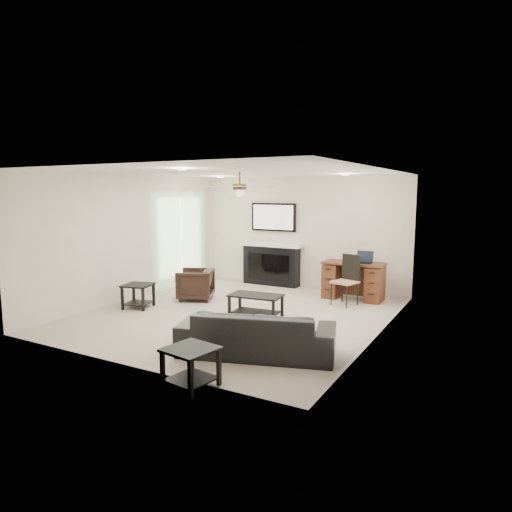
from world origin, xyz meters
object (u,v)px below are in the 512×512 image
(desk, at_px, (353,281))
(fireplace_unit, at_px, (271,244))
(armchair, at_px, (195,284))
(coffee_table, at_px, (256,306))
(sofa, at_px, (257,333))

(desk, bearing_deg, fireplace_unit, 167.31)
(armchair, xyz_separation_m, coffee_table, (1.70, -0.55, -0.11))
(coffee_table, bearing_deg, desk, 57.96)
(armchair, distance_m, desk, 3.19)
(sofa, distance_m, armchair, 3.37)
(armchair, distance_m, fireplace_unit, 2.25)
(sofa, xyz_separation_m, armchair, (-2.60, 2.15, 0.01))
(fireplace_unit, height_order, desk, fireplace_unit)
(desk, bearing_deg, armchair, -150.52)
(sofa, height_order, desk, desk)
(sofa, distance_m, desk, 3.73)
(armchair, xyz_separation_m, fireplace_unit, (0.66, 2.05, 0.64))
(coffee_table, distance_m, fireplace_unit, 2.90)
(coffee_table, relative_size, desk, 0.74)
(armchair, height_order, desk, desk)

